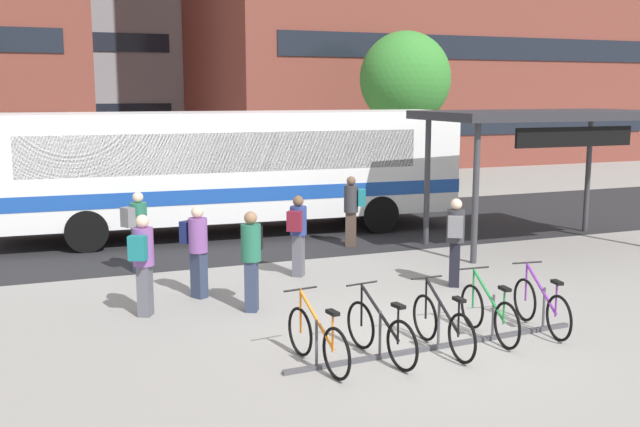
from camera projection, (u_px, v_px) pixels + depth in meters
The scene contains 19 objects.
ground at pixel (418, 339), 11.21m from camera, with size 200.00×200.00×0.00m, color gray.
bus_lane_asphalt at pixel (249, 232), 19.70m from camera, with size 80.00×7.20×0.01m, color #232326.
city_bus at pixel (234, 167), 19.28m from camera, with size 12.13×3.17×3.20m.
bike_rack at pixel (438, 343), 10.76m from camera, with size 4.89×0.36×0.70m.
parked_bicycle_orange_0 at pixel (318, 340), 10.00m from camera, with size 0.52×1.71×0.99m.
parked_bicycle_black_1 at pixel (381, 333), 10.30m from camera, with size 0.52×1.71×0.99m.
parked_bicycle_black_2 at pixel (443, 325), 10.62m from camera, with size 0.52×1.72×0.99m.
parked_bicycle_green_3 at pixel (489, 314), 11.19m from camera, with size 0.52×1.72×0.99m.
parked_bicycle_purple_4 at pixel (541, 307), 11.55m from camera, with size 0.52×1.71×0.99m.
transit_shelter at pixel (542, 120), 17.49m from camera, with size 5.69×3.02×3.27m.
commuter_navy_pack_0 at pixel (197, 245), 13.32m from camera, with size 0.53×0.61×1.70m.
commuter_black_pack_1 at pixel (251, 254), 12.50m from camera, with size 0.51×0.60×1.73m.
commuter_teal_pack_2 at pixel (143, 258), 12.18m from camera, with size 0.52×0.60×1.72m.
commuter_grey_pack_3 at pixel (138, 227), 15.14m from camera, with size 0.60×0.52×1.69m.
commuter_maroon_pack_4 at pixel (298, 230), 14.85m from camera, with size 0.56×0.60×1.66m.
commuter_grey_pack_5 at pixel (455, 236), 14.06m from camera, with size 0.54×0.61×1.71m.
commuter_teal_pack_6 at pixel (352, 206), 17.76m from camera, with size 0.60×0.49×1.72m.
street_tree_0 at pixel (405, 79), 30.01m from camera, with size 3.71×3.71×6.16m.
building_centre_block at pixel (55, 53), 47.64m from camera, with size 14.49×11.53×12.40m.
Camera 1 is at (-5.32, -9.45, 3.71)m, focal length 41.34 mm.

